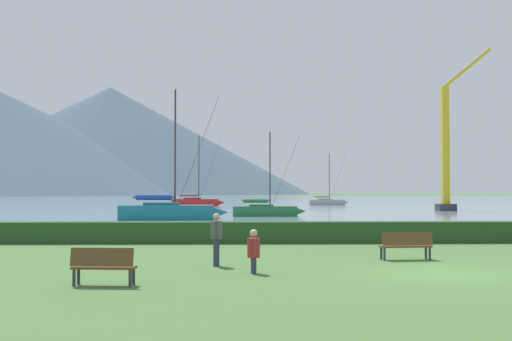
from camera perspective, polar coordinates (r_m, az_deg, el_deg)
ground_plane at (r=19.56m, az=15.79°, el=-8.59°), size 1000.00×1000.00×0.00m
harbor_water at (r=155.67m, az=0.70°, el=-2.61°), size 320.00×246.00×0.00m
hedge_line at (r=30.16m, az=9.57°, el=-5.29°), size 80.00×1.20×0.95m
sailboat_slip_2 at (r=60.00m, az=0.84°, el=-3.46°), size 6.73×2.12×7.74m
sailboat_slip_3 at (r=53.10m, az=-7.61°, el=-3.49°), size 8.72×2.89×10.49m
sailboat_slip_4 at (r=106.65m, az=6.18°, el=-2.70°), size 6.60×2.21×8.38m
sailboat_slip_5 at (r=98.59m, az=-5.26°, el=-2.72°), size 7.97×2.54×10.58m
park_bench_near_path at (r=22.92m, az=12.90°, el=-6.25°), size 1.80×0.68×0.95m
park_bench_under_tree at (r=16.71m, az=-13.12°, el=-7.96°), size 1.60×0.62×0.95m
person_seated_viewer at (r=18.74m, az=-0.21°, el=-6.84°), size 0.36×0.57×1.25m
person_standing_walker at (r=20.54m, az=-3.46°, el=-5.59°), size 0.36×0.56×1.65m
dock_crane at (r=79.51m, az=16.23°, el=1.31°), size 6.49×2.00×19.05m
distant_hill_west_ridge at (r=421.43m, az=-12.56°, el=2.55°), size 251.07×251.07×67.14m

